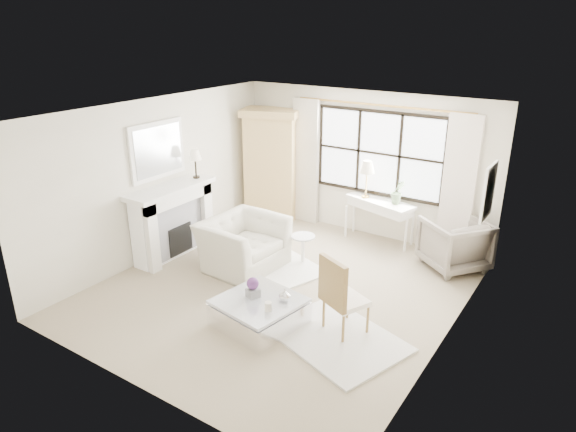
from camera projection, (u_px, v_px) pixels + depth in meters
name	position (u px, v px, depth m)	size (l,w,h in m)	color
floor	(281.00, 289.00, 7.88)	(5.50, 5.50, 0.00)	tan
ceiling	(280.00, 112.00, 6.91)	(5.50, 5.50, 0.00)	silver
wall_back	(364.00, 164.00, 9.54)	(5.00, 5.00, 0.00)	white
wall_front	(130.00, 282.00, 5.25)	(5.00, 5.00, 0.00)	beige
wall_left	(159.00, 178.00, 8.68)	(5.50, 5.50, 0.00)	beige
wall_right	(454.00, 245.00, 6.11)	(5.50, 5.50, 0.00)	silver
window_pane	(379.00, 153.00, 9.28)	(2.40, 0.02, 1.50)	silver
window_frame	(379.00, 153.00, 9.27)	(2.50, 0.04, 1.50)	black
curtain_rod	(381.00, 105.00, 8.92)	(0.04, 0.04, 3.30)	#A57A39
curtain_left	(306.00, 162.00, 10.12)	(0.55, 0.10, 2.47)	beige
curtain_right	(459.00, 188.00, 8.57)	(0.55, 0.10, 2.47)	white
fireplace	(172.00, 220.00, 8.81)	(0.58, 1.66, 1.26)	white
mirror_frame	(157.00, 150.00, 8.49)	(0.05, 1.15, 0.95)	white
mirror_glass	(159.00, 151.00, 8.47)	(0.02, 1.00, 0.80)	silver
art_frame	(489.00, 192.00, 7.38)	(0.04, 0.62, 0.82)	white
art_canvas	(487.00, 191.00, 7.39)	(0.01, 0.52, 0.72)	beige
mantel_lamp	(195.00, 156.00, 8.88)	(0.22, 0.22, 0.51)	black
armoire	(272.00, 164.00, 10.35)	(1.28, 1.02, 2.24)	#D8B572
console_table	(379.00, 221.00, 9.44)	(1.37, 0.79, 0.80)	white
console_lamp	(367.00, 168.00, 9.26)	(0.28, 0.28, 0.69)	#AA843B
orchid_plant	(398.00, 192.00, 9.04)	(0.25, 0.20, 0.45)	#546E49
side_table	(303.00, 245.00, 8.58)	(0.40, 0.40, 0.51)	white
rug_left	(267.00, 264.00, 8.64)	(1.83, 1.29, 0.03)	white
rug_right	(337.00, 338.00, 6.63)	(1.66, 1.24, 0.03)	silver
club_armchair	(243.00, 244.00, 8.43)	(1.28, 1.12, 0.83)	beige
wingback_chair	(454.00, 244.00, 8.41)	(0.91, 0.93, 0.85)	gray
french_chair	(344.00, 311.00, 6.68)	(0.64, 0.64, 1.08)	olive
coffee_table	(259.00, 312.00, 6.90)	(1.15, 1.15, 0.38)	white
planter_box	(253.00, 293.00, 6.88)	(0.16, 0.16, 0.12)	gray
planter_flowers	(253.00, 283.00, 6.83)	(0.16, 0.16, 0.16)	#552968
pillar_candle	(268.00, 306.00, 6.55)	(0.09, 0.09, 0.12)	beige
coffee_vase	(285.00, 295.00, 6.77)	(0.16, 0.16, 0.17)	silver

